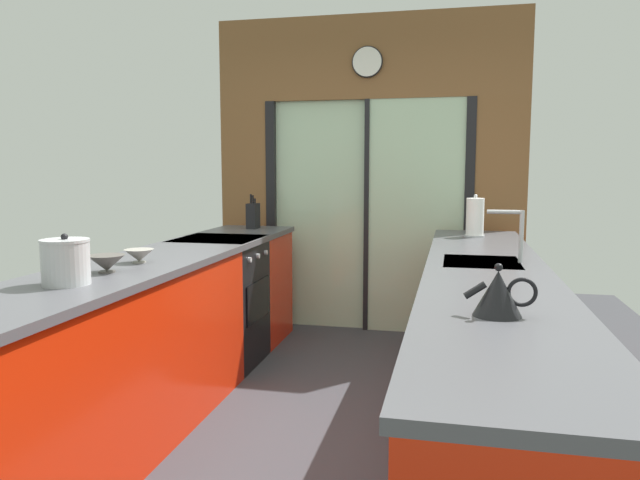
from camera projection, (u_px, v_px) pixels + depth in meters
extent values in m
cube|color=#38383D|center=(322.00, 408.00, 3.59)|extent=(5.04, 7.60, 0.02)
cube|color=brown|center=(368.00, 57.00, 5.05)|extent=(2.64, 0.08, 0.70)
cube|color=#B2D1AD|center=(320.00, 216.00, 5.32)|extent=(0.80, 0.02, 2.00)
cube|color=#B2D1AD|center=(415.00, 218.00, 5.10)|extent=(0.80, 0.02, 2.00)
cube|color=black|center=(272.00, 215.00, 5.40)|extent=(0.08, 0.10, 2.00)
cube|color=black|center=(469.00, 218.00, 5.02)|extent=(0.08, 0.10, 2.00)
cube|color=black|center=(367.00, 217.00, 5.21)|extent=(0.04, 0.10, 2.00)
cube|color=brown|center=(246.00, 214.00, 5.45)|extent=(0.42, 0.08, 2.00)
cube|color=brown|center=(500.00, 219.00, 4.97)|extent=(0.42, 0.08, 2.00)
cylinder|color=white|center=(367.00, 62.00, 5.00)|extent=(0.24, 0.03, 0.24)
torus|color=black|center=(367.00, 62.00, 5.00)|extent=(0.26, 0.02, 0.26)
cube|color=red|center=(93.00, 377.00, 2.84)|extent=(0.58, 2.55, 0.88)
cube|color=red|center=(248.00, 287.00, 4.97)|extent=(0.58, 0.65, 0.88)
cube|color=#4C4C51|center=(154.00, 261.00, 3.39)|extent=(0.62, 3.80, 0.04)
cube|color=red|center=(485.00, 362.00, 3.05)|extent=(0.58, 3.80, 0.88)
cube|color=#4C4C51|center=(488.00, 273.00, 2.99)|extent=(0.62, 3.80, 0.04)
cube|color=#B7BABC|center=(481.00, 266.00, 3.24)|extent=(0.40, 0.48, 0.05)
cylinder|color=#B7BABC|center=(521.00, 237.00, 3.18)|extent=(0.02, 0.02, 0.28)
cylinder|color=#B7BABC|center=(505.00, 212.00, 3.18)|extent=(0.18, 0.02, 0.02)
cube|color=black|center=(220.00, 304.00, 4.36)|extent=(0.58, 0.60, 0.88)
cube|color=black|center=(258.00, 300.00, 4.29)|extent=(0.01, 0.48, 0.28)
cube|color=black|center=(218.00, 240.00, 4.31)|extent=(0.58, 0.60, 0.03)
cylinder|color=#B7BABC|center=(250.00, 260.00, 4.08)|extent=(0.02, 0.04, 0.04)
cylinder|color=#B7BABC|center=(258.00, 256.00, 4.25)|extent=(0.02, 0.04, 0.04)
cylinder|color=#B7BABC|center=(266.00, 253.00, 4.43)|extent=(0.02, 0.04, 0.04)
cylinder|color=#514C47|center=(107.00, 272.00, 2.89)|extent=(0.08, 0.08, 0.01)
cone|color=#514C47|center=(107.00, 263.00, 2.89)|extent=(0.18, 0.18, 0.08)
cylinder|color=gray|center=(139.00, 262.00, 3.19)|extent=(0.07, 0.07, 0.01)
cone|color=gray|center=(139.00, 255.00, 3.18)|extent=(0.16, 0.16, 0.06)
cube|color=black|center=(253.00, 216.00, 4.98)|extent=(0.08, 0.14, 0.21)
cylinder|color=black|center=(251.00, 199.00, 4.96)|extent=(0.02, 0.02, 0.09)
cylinder|color=black|center=(253.00, 200.00, 4.96)|extent=(0.02, 0.02, 0.08)
cylinder|color=black|center=(255.00, 202.00, 4.96)|extent=(0.02, 0.02, 0.05)
cylinder|color=#B7BABC|center=(66.00, 263.00, 2.58)|extent=(0.20, 0.20, 0.19)
cylinder|color=#B7BABC|center=(65.00, 241.00, 2.57)|extent=(0.21, 0.21, 0.01)
sphere|color=black|center=(64.00, 237.00, 2.57)|extent=(0.03, 0.03, 0.03)
cone|color=black|center=(498.00, 293.00, 2.04)|extent=(0.17, 0.17, 0.16)
sphere|color=black|center=(499.00, 267.00, 2.03)|extent=(0.03, 0.03, 0.03)
cylinder|color=black|center=(475.00, 290.00, 2.05)|extent=(0.08, 0.02, 0.07)
torus|color=black|center=(522.00, 292.00, 2.02)|extent=(0.10, 0.01, 0.10)
cylinder|color=silver|center=(473.00, 221.00, 4.70)|extent=(0.06, 0.06, 0.18)
cylinder|color=silver|center=(474.00, 207.00, 4.69)|extent=(0.03, 0.03, 0.04)
cylinder|color=black|center=(474.00, 204.00, 4.68)|extent=(0.03, 0.03, 0.01)
cylinder|color=#B7BABC|center=(474.00, 236.00, 4.41)|extent=(0.15, 0.15, 0.01)
cylinder|color=white|center=(475.00, 217.00, 4.39)|extent=(0.13, 0.13, 0.27)
sphere|color=#B7BABC|center=(476.00, 196.00, 4.37)|extent=(0.03, 0.03, 0.03)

